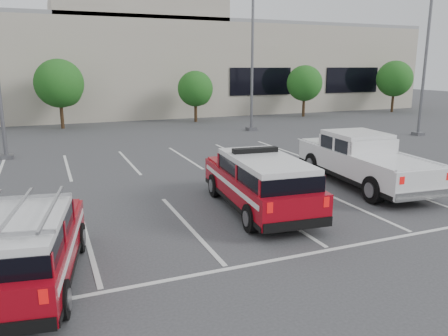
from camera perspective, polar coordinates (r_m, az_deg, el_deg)
The scene contains 12 objects.
ground at distance 13.30m, azimuth 6.50°, elevation -5.99°, with size 120.00×120.00×0.00m, color #37373A.
stall_markings at distance 17.20m, azimuth -0.71°, elevation -1.44°, with size 23.00×15.00×0.01m, color silver.
convention_building at distance 43.30m, azimuth -14.37°, elevation 13.29°, with size 60.00×16.99×13.20m.
tree_mid_left at distance 33.07m, azimuth -20.56°, elevation 10.11°, with size 3.37×3.37×4.85m.
tree_mid_right at distance 34.92m, azimuth -3.64°, elevation 10.14°, with size 2.77×2.77×3.99m.
tree_right at distance 39.28m, azimuth 10.55°, elevation 10.68°, with size 3.07×3.07×4.42m.
tree_far_right at distance 45.46m, azimuth 21.42°, elevation 10.66°, with size 3.37×3.37×4.85m.
light_pole_mid at distance 30.01m, azimuth 3.72°, elevation 14.77°, with size 0.90×0.60×10.24m.
light_pole_right at distance 30.50m, azimuth 24.91°, elevation 13.58°, with size 0.90×0.60×10.24m.
fire_chief_suv at distance 13.37m, azimuth 4.71°, elevation -2.39°, with size 2.41×5.51×1.89m.
white_pickup at distance 17.03m, azimuth 17.68°, elevation 0.40°, with size 2.71×6.42×1.92m.
ladder_suv at distance 9.67m, azimuth -24.45°, elevation -10.14°, with size 2.54×4.78×1.79m.
Camera 1 is at (-6.13, -10.97, 4.35)m, focal length 35.00 mm.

